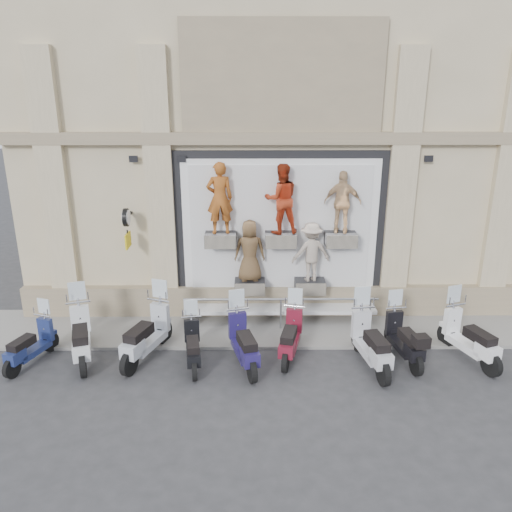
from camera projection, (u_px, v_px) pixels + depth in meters
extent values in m
plane|color=#303033|center=(285.00, 372.00, 11.14)|extent=(90.00, 90.00, 0.00)
cube|color=gray|center=(280.00, 328.00, 13.12)|extent=(16.00, 2.20, 0.08)
cube|color=black|center=(280.00, 233.00, 13.19)|extent=(5.60, 0.10, 4.30)
cube|color=white|center=(280.00, 233.00, 13.13)|extent=(5.10, 0.06, 3.90)
cube|color=white|center=(280.00, 234.00, 13.09)|extent=(4.70, 0.04, 3.60)
cube|color=white|center=(280.00, 308.00, 13.43)|extent=(5.10, 0.75, 0.10)
cube|color=#28282B|center=(221.00, 240.00, 12.85)|extent=(0.80, 0.50, 0.35)
imported|color=#B25A1F|center=(220.00, 198.00, 12.51)|extent=(0.73, 0.54, 1.82)
cube|color=#28282B|center=(281.00, 239.00, 12.86)|extent=(0.80, 0.50, 0.35)
imported|color=maroon|center=(281.00, 199.00, 12.53)|extent=(0.96, 0.81, 1.77)
cube|color=#28282B|center=(341.00, 239.00, 12.87)|extent=(0.80, 0.50, 0.35)
imported|color=#DBB17F|center=(343.00, 202.00, 12.57)|extent=(0.99, 0.57, 1.59)
cube|color=#28282B|center=(250.00, 286.00, 13.27)|extent=(0.80, 0.50, 0.35)
imported|color=brown|center=(250.00, 251.00, 12.95)|extent=(0.83, 0.56, 1.64)
cube|color=#28282B|center=(310.00, 286.00, 13.28)|extent=(0.80, 0.50, 0.35)
imported|color=beige|center=(311.00, 252.00, 12.98)|extent=(1.10, 0.76, 1.57)
cube|color=black|center=(129.00, 215.00, 12.76)|extent=(0.06, 0.56, 0.06)
cylinder|color=black|center=(126.00, 217.00, 12.50)|extent=(0.10, 0.46, 0.46)
cube|color=yellow|center=(128.00, 240.00, 12.69)|extent=(0.04, 0.50, 0.38)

